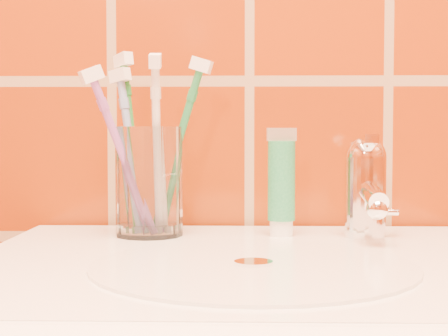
{
  "coord_description": "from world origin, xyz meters",
  "views": [
    {
      "loc": [
        -0.01,
        0.29,
        0.97
      ],
      "look_at": [
        -0.03,
        1.08,
        0.93
      ],
      "focal_mm": 55.0,
      "sensor_mm": 36.0,
      "label": 1
    }
  ],
  "objects": [
    {
      "name": "toothbrush_2",
      "position": [
        -0.11,
        1.08,
        0.95
      ],
      "size": [
        0.03,
        0.11,
        0.23
      ],
      "primitive_type": null,
      "rotation": [
        0.21,
        0.0,
        0.06
      ],
      "color": "silver",
      "rests_on": "glass_tumbler"
    },
    {
      "name": "toothbrush_4",
      "position": [
        -0.14,
        1.11,
        0.96
      ],
      "size": [
        0.1,
        0.1,
        0.23
      ],
      "primitive_type": null,
      "rotation": [
        0.18,
        0.0,
        -2.39
      ],
      "color": "#217D31",
      "rests_on": "glass_tumbler"
    },
    {
      "name": "glass_tumbler",
      "position": [
        -0.12,
        1.1,
        0.92
      ],
      "size": [
        0.09,
        0.09,
        0.13
      ],
      "primitive_type": "cylinder",
      "rotation": [
        0.0,
        0.0,
        0.06
      ],
      "color": "white",
      "rests_on": "pedestal_sink"
    },
    {
      "name": "toothbrush_3",
      "position": [
        -0.15,
        1.07,
        0.95
      ],
      "size": [
        0.16,
        0.14,
        0.21
      ],
      "primitive_type": null,
      "rotation": [
        0.38,
        0.0,
        -1.05
      ],
      "color": "#864BA0",
      "rests_on": "glass_tumbler"
    },
    {
      "name": "toothbrush_1",
      "position": [
        -0.14,
        1.1,
        0.95
      ],
      "size": [
        0.1,
        0.09,
        0.21
      ],
      "primitive_type": null,
      "rotation": [
        0.18,
        0.0,
        -2.11
      ],
      "color": "#6F8CC6",
      "rests_on": "glass_tumbler"
    },
    {
      "name": "toothbrush_0",
      "position": [
        -0.09,
        1.1,
        0.95
      ],
      "size": [
        0.12,
        0.11,
        0.22
      ],
      "primitive_type": null,
      "rotation": [
        0.31,
        0.0,
        1.34
      ],
      "color": "#207842",
      "rests_on": "glass_tumbler"
    },
    {
      "name": "faucet",
      "position": [
        0.14,
        1.09,
        0.91
      ],
      "size": [
        0.05,
        0.11,
        0.12
      ],
      "color": "white",
      "rests_on": "pedestal_sink"
    },
    {
      "name": "toothpaste_tube",
      "position": [
        0.04,
        1.1,
        0.91
      ],
      "size": [
        0.04,
        0.03,
        0.13
      ],
      "rotation": [
        0.0,
        0.0,
        0.23
      ],
      "color": "white",
      "rests_on": "pedestal_sink"
    }
  ]
}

